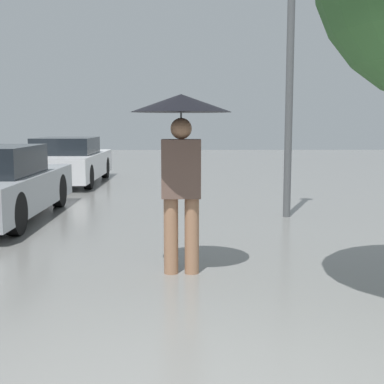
% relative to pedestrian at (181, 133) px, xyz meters
% --- Properties ---
extents(pedestrian, '(1.09, 1.09, 1.96)m').
position_rel_pedestrian_xyz_m(pedestrian, '(0.00, 0.00, 0.00)').
color(pedestrian, '#9E7051').
rests_on(pedestrian, ground_plane).
extents(parked_car_farthest, '(1.76, 4.52, 1.26)m').
position_rel_pedestrian_xyz_m(parked_car_farthest, '(-3.19, 9.00, -0.95)').
color(parked_car_farthest, silver).
rests_on(parked_car_farthest, ground_plane).
extents(street_lamp, '(0.29, 0.29, 5.05)m').
position_rel_pedestrian_xyz_m(street_lamp, '(1.84, 3.56, 1.43)').
color(street_lamp, '#515456').
rests_on(street_lamp, ground_plane).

